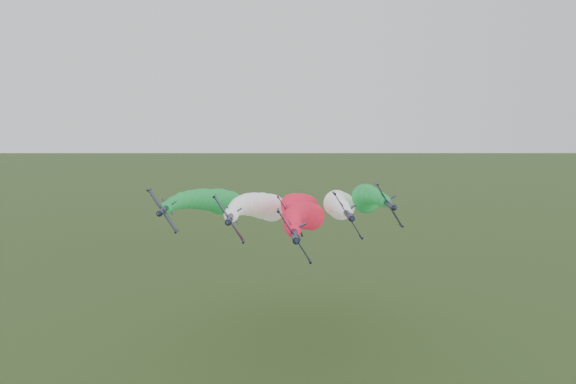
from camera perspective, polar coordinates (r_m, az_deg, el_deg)
name	(u,v)px	position (r m, az deg, el deg)	size (l,w,h in m)	color
jet_lead	(303,216)	(126.98, 1.56, -2.42)	(13.35, 72.21, 15.47)	black
jet_inner_left	(261,206)	(137.89, -2.81, -1.45)	(13.59, 72.44, 15.71)	black
jet_inner_right	(338,204)	(141.29, 5.12, -1.24)	(13.73, 72.59, 15.86)	black
jet_outer_left	(215,201)	(146.84, -7.43, -0.95)	(13.45, 72.31, 15.57)	black
jet_outer_right	(366,198)	(147.76, 7.93, -0.56)	(13.72, 72.57, 15.84)	black
jet_trail	(299,205)	(154.42, 1.14, -1.37)	(13.63, 72.48, 15.75)	black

